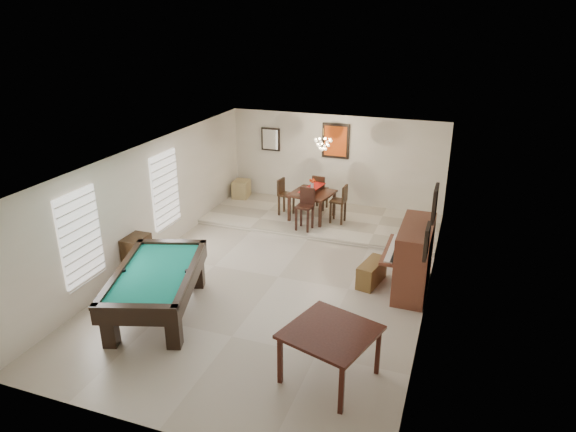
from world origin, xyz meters
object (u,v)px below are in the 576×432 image
Objects in this scene: upright_piano at (406,257)px; dining_table at (312,203)px; apothecary_chest at (138,256)px; dining_chair_south at (305,210)px; corner_bench at (241,189)px; pool_table at (158,292)px; square_table at (330,354)px; piano_bench at (372,273)px; dining_chair_west at (286,197)px; dining_chair_north at (320,192)px; dining_chair_east at (338,204)px; flower_vase at (312,183)px; chandelier at (323,140)px.

dining_table is (-2.75, 2.68, -0.15)m from upright_piano.
dining_chair_south is (2.59, 3.25, 0.20)m from apothecary_chest.
corner_bench is at bearing 159.59° from dining_table.
pool_table is 2.10× the size of square_table.
dining_chair_south reaches higher than piano_bench.
dining_chair_south reaches higher than apothecary_chest.
pool_table is at bearing -104.80° from dining_table.
dining_chair_west is (1.83, 4.05, 0.16)m from apothecary_chest.
dining_chair_west reaches higher than dining_chair_north.
dining_chair_west is (-0.72, 0.03, 0.07)m from dining_table.
dining_table is (1.35, 5.12, 0.11)m from pool_table.
dining_chair_north is (0.00, 0.77, 0.07)m from dining_table.
dining_table is 0.72m from dining_chair_west.
square_table is at bearing -70.39° from dining_table.
dining_chair_east is at bearing 50.83° from apothecary_chest.
piano_bench is (3.46, 2.41, -0.19)m from pool_table.
pool_table is at bearing 168.51° from square_table.
dining_table reaches higher than corner_bench.
dining_chair_east is at bearing 53.59° from dining_chair_south.
flower_vase is 0.27× the size of dining_chair_west.
dining_chair_south is 1.79m from chandelier.
chandelier is at bearing 21.66° from flower_vase.
square_table is 5.45m from dining_chair_south.
upright_piano is 4.40m from dining_chair_west.
dining_chair_south is at bearing 54.35° from pool_table.
square_table is 1.22× the size of dining_chair_east.
upright_piano is (4.10, 2.45, 0.26)m from pool_table.
pool_table is at bearing -18.68° from dining_chair_east.
apothecary_chest is 5.26m from chandelier.
dining_chair_west is 1.94m from corner_bench.
dining_chair_east is at bearing -2.15° from dining_table.
dining_chair_south is (-2.06, 1.94, 0.40)m from piano_bench.
dining_chair_west reaches higher than dining_table.
flower_vase is (2.55, 4.02, 0.64)m from apothecary_chest.
pool_table is 9.69× the size of flower_vase.
corner_bench is 0.91× the size of chandelier.
piano_bench is 3.90m from chandelier.
dining_table is 0.55m from flower_vase.
dining_table is 1.01× the size of dining_chair_east.
dining_chair_west reaches higher than apothecary_chest.
dining_chair_east is at bearing 136.20° from dining_chair_north.
dining_chair_west is (0.63, 5.15, 0.18)m from pool_table.
dining_chair_north is at bearing 59.19° from pool_table.
dining_chair_north is 1.77× the size of corner_bench.
chandelier reaches higher than upright_piano.
square_table is at bearing 112.13° from dining_chair_north.
chandelier is at bearing 113.53° from dining_chair_north.
pool_table is at bearing -42.76° from apothecary_chest.
upright_piano reaches higher than square_table.
pool_table reaches higher than corner_bench.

